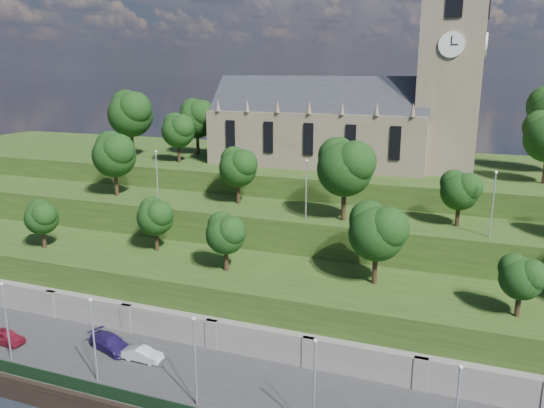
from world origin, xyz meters
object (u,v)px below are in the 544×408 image
at_px(car_left, 6,336).
at_px(car_middle, 143,354).
at_px(church, 352,115).
at_px(car_right, 111,343).

relative_size(car_left, car_middle, 1.06).
height_order(church, car_left, church).
xyz_separation_m(church, car_left, (-25.82, -41.24, -19.79)).
bearing_deg(car_left, church, -28.61).
height_order(church, car_middle, church).
bearing_deg(car_middle, car_left, 96.93).
xyz_separation_m(car_left, car_middle, (14.90, 2.05, -0.07)).
bearing_deg(church, car_middle, -105.57).
height_order(car_middle, car_right, car_right).
bearing_deg(church, car_right, -111.32).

